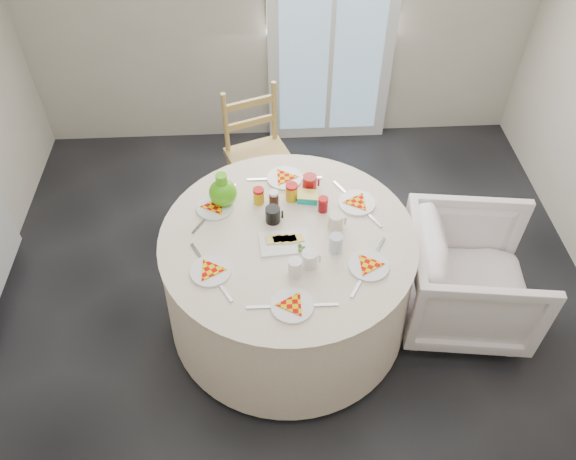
{
  "coord_description": "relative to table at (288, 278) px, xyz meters",
  "views": [
    {
      "loc": [
        -0.16,
        -2.11,
        3.03
      ],
      "look_at": [
        -0.05,
        0.02,
        0.8
      ],
      "focal_mm": 35.0,
      "sensor_mm": 36.0,
      "label": 1
    }
  ],
  "objects": [
    {
      "name": "floor",
      "position": [
        0.05,
        -0.02,
        -0.38
      ],
      "size": [
        4.0,
        4.0,
        0.0
      ],
      "primitive_type": "plane",
      "color": "black",
      "rests_on": "ground"
    },
    {
      "name": "glass_door",
      "position": [
        0.45,
        1.93,
        0.68
      ],
      "size": [
        1.0,
        0.08,
        2.1
      ],
      "primitive_type": "cube",
      "color": "silver",
      "rests_on": "floor"
    },
    {
      "name": "table",
      "position": [
        0.0,
        0.0,
        0.0
      ],
      "size": [
        1.49,
        1.49,
        0.75
      ],
      "primitive_type": "cylinder",
      "color": "#F6E1CF",
      "rests_on": "floor"
    },
    {
      "name": "wooden_chair",
      "position": [
        -0.14,
        1.04,
        0.09
      ],
      "size": [
        0.54,
        0.53,
        0.96
      ],
      "primitive_type": null,
      "rotation": [
        0.0,
        0.0,
        0.35
      ],
      "color": "tan",
      "rests_on": "floor"
    },
    {
      "name": "armchair",
      "position": [
        1.11,
        -0.04,
        0.02
      ],
      "size": [
        0.8,
        0.84,
        0.78
      ],
      "primitive_type": "imported",
      "rotation": [
        0.0,
        0.0,
        1.44
      ],
      "color": "white",
      "rests_on": "floor"
    },
    {
      "name": "place_settings",
      "position": [
        0.0,
        0.0,
        0.4
      ],
      "size": [
        1.19,
        1.19,
        0.02
      ],
      "primitive_type": null,
      "rotation": [
        0.0,
        0.0,
        -0.01
      ],
      "color": "silver",
      "rests_on": "table"
    },
    {
      "name": "jar_cluster",
      "position": [
        0.02,
        0.24,
        0.45
      ],
      "size": [
        0.45,
        0.28,
        0.12
      ],
      "primitive_type": null,
      "rotation": [
        0.0,
        0.0,
        -0.17
      ],
      "color": "brown",
      "rests_on": "table"
    },
    {
      "name": "butter_tub",
      "position": [
        0.13,
        0.29,
        0.41
      ],
      "size": [
        0.14,
        0.11,
        0.05
      ],
      "primitive_type": "cube",
      "rotation": [
        0.0,
        0.0,
        -0.17
      ],
      "color": "#0AABA7",
      "rests_on": "table"
    },
    {
      "name": "green_pitcher",
      "position": [
        -0.36,
        0.29,
        0.49
      ],
      "size": [
        0.2,
        0.2,
        0.21
      ],
      "primitive_type": null,
      "rotation": [
        0.0,
        0.0,
        -0.26
      ],
      "color": "#49B312",
      "rests_on": "table"
    },
    {
      "name": "cheese_platter",
      "position": [
        -0.02,
        -0.06,
        0.4
      ],
      "size": [
        0.29,
        0.2,
        0.04
      ],
      "primitive_type": null,
      "rotation": [
        0.0,
        0.0,
        0.08
      ],
      "color": "silver",
      "rests_on": "table"
    },
    {
      "name": "mugs_glasses",
      "position": [
        0.1,
        0.0,
        0.44
      ],
      "size": [
        0.71,
        0.71,
        0.12
      ],
      "primitive_type": null,
      "rotation": [
        0.0,
        0.0,
        0.12
      ],
      "color": "#979797",
      "rests_on": "table"
    }
  ]
}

